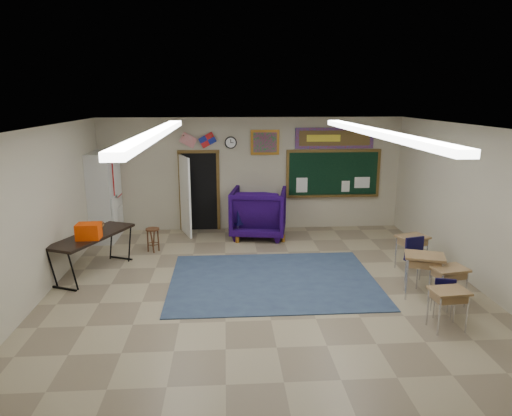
{
  "coord_description": "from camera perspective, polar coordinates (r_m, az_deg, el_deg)",
  "views": [
    {
      "loc": [
        -0.69,
        -7.52,
        3.52
      ],
      "look_at": [
        -0.09,
        1.5,
        1.3
      ],
      "focal_mm": 32.0,
      "sensor_mm": 36.0,
      "label": 1
    }
  ],
  "objects": [
    {
      "name": "floor",
      "position": [
        8.33,
        1.31,
        -11.23
      ],
      "size": [
        9.0,
        9.0,
        0.0
      ],
      "primitive_type": "plane",
      "color": "gray",
      "rests_on": "ground"
    },
    {
      "name": "back_wall",
      "position": [
        12.21,
        -0.54,
        4.24
      ],
      "size": [
        8.0,
        0.04,
        3.0
      ],
      "primitive_type": "cube",
      "color": "#B8B195",
      "rests_on": "floor"
    },
    {
      "name": "front_wall",
      "position": [
        3.7,
        8.07,
        -19.47
      ],
      "size": [
        8.0,
        0.04,
        3.0
      ],
      "primitive_type": "cube",
      "color": "#B8B195",
      "rests_on": "floor"
    },
    {
      "name": "left_wall",
      "position": [
        8.46,
        -26.73,
        -1.55
      ],
      "size": [
        0.04,
        9.0,
        3.0
      ],
      "primitive_type": "cube",
      "color": "#B8B195",
      "rests_on": "floor"
    },
    {
      "name": "right_wall",
      "position": [
        9.09,
        27.36,
        -0.64
      ],
      "size": [
        0.04,
        9.0,
        3.0
      ],
      "primitive_type": "cube",
      "color": "#B8B195",
      "rests_on": "floor"
    },
    {
      "name": "ceiling",
      "position": [
        7.57,
        1.44,
        9.83
      ],
      "size": [
        8.0,
        9.0,
        0.04
      ],
      "primitive_type": "cube",
      "color": "beige",
      "rests_on": "back_wall"
    },
    {
      "name": "area_rug",
      "position": [
        9.07,
        2.13,
        -9.0
      ],
      "size": [
        4.0,
        3.0,
        0.02
      ],
      "primitive_type": "cube",
      "color": "#324860",
      "rests_on": "floor"
    },
    {
      "name": "fluorescent_strips",
      "position": [
        7.57,
        1.44,
        9.38
      ],
      "size": [
        3.86,
        6.0,
        0.1
      ],
      "primitive_type": null,
      "color": "white",
      "rests_on": "ceiling"
    },
    {
      "name": "doorway",
      "position": [
        12.15,
        -7.59,
        1.95
      ],
      "size": [
        1.1,
        0.89,
        2.16
      ],
      "color": "black",
      "rests_on": "back_wall"
    },
    {
      "name": "chalkboard",
      "position": [
        12.5,
        9.62,
        4.1
      ],
      "size": [
        2.55,
        0.14,
        1.3
      ],
      "color": "brown",
      "rests_on": "back_wall"
    },
    {
      "name": "bulletin_board",
      "position": [
        12.38,
        9.8,
        8.61
      ],
      "size": [
        2.1,
        0.05,
        0.55
      ],
      "color": "#9D1C0D",
      "rests_on": "back_wall"
    },
    {
      "name": "framed_art_print",
      "position": [
        12.09,
        1.13,
        8.21
      ],
      "size": [
        0.75,
        0.05,
        0.65
      ],
      "color": "#9C641E",
      "rests_on": "back_wall"
    },
    {
      "name": "wall_clock",
      "position": [
        12.04,
        -3.18,
        8.17
      ],
      "size": [
        0.32,
        0.05,
        0.32
      ],
      "color": "black",
      "rests_on": "back_wall"
    },
    {
      "name": "wall_flags",
      "position": [
        12.03,
        -7.29,
        8.7
      ],
      "size": [
        1.16,
        0.06,
        0.7
      ],
      "primitive_type": null,
      "color": "red",
      "rests_on": "back_wall"
    },
    {
      "name": "storage_cabinet",
      "position": [
        12.01,
        -18.33,
        1.42
      ],
      "size": [
        0.59,
        1.25,
        2.2
      ],
      "color": "beige",
      "rests_on": "floor"
    },
    {
      "name": "wingback_armchair",
      "position": [
        11.7,
        0.34,
        -0.54
      ],
      "size": [
        1.56,
        1.6,
        1.26
      ],
      "primitive_type": "imported",
      "rotation": [
        0.0,
        0.0,
        2.97
      ],
      "color": "#19053A",
      "rests_on": "floor"
    },
    {
      "name": "student_chair_reading",
      "position": [
        11.49,
        -1.97,
        -1.86
      ],
      "size": [
        0.58,
        0.58,
        0.86
      ],
      "primitive_type": null,
      "rotation": [
        0.0,
        0.0,
        3.63
      ],
      "color": "black",
      "rests_on": "floor"
    },
    {
      "name": "student_chair_desk_a",
      "position": [
        8.18,
        22.24,
        -10.09
      ],
      "size": [
        0.43,
        0.43,
        0.7
      ],
      "primitive_type": null,
      "rotation": [
        0.0,
        0.0,
        2.87
      ],
      "color": "black",
      "rests_on": "floor"
    },
    {
      "name": "student_chair_desk_b",
      "position": [
        9.28,
        19.78,
        -6.41
      ],
      "size": [
        0.55,
        0.55,
        0.9
      ],
      "primitive_type": null,
      "rotation": [
        0.0,
        0.0,
        0.27
      ],
      "color": "black",
      "rests_on": "floor"
    },
    {
      "name": "student_desk_front_left",
      "position": [
        8.74,
        20.17,
        -7.7
      ],
      "size": [
        0.8,
        0.7,
        0.8
      ],
      "rotation": [
        0.0,
        0.0,
        -0.34
      ],
      "color": "olive",
      "rests_on": "floor"
    },
    {
      "name": "student_desk_front_right",
      "position": [
        10.05,
        18.88,
        -5.07
      ],
      "size": [
        0.72,
        0.63,
        0.72
      ],
      "rotation": [
        0.0,
        0.0,
        0.35
      ],
      "color": "olive",
      "rests_on": "floor"
    },
    {
      "name": "student_desk_back_left",
      "position": [
        7.76,
        22.84,
        -11.36
      ],
      "size": [
        0.58,
        0.46,
        0.66
      ],
      "rotation": [
        0.0,
        0.0,
        0.09
      ],
      "color": "olive",
      "rests_on": "floor"
    },
    {
      "name": "student_desk_back_right",
      "position": [
        8.61,
        22.86,
        -8.74
      ],
      "size": [
        0.63,
        0.52,
        0.68
      ],
      "rotation": [
        0.0,
        0.0,
        0.17
      ],
      "color": "olive",
      "rests_on": "floor"
    },
    {
      "name": "folding_table",
      "position": [
        9.84,
        -19.63,
        -5.25
      ],
      "size": [
        1.4,
        2.08,
        1.13
      ],
      "rotation": [
        0.0,
        0.0,
        -0.41
      ],
      "color": "black",
      "rests_on": "floor"
    },
    {
      "name": "wooden_stool",
      "position": [
        10.88,
        -12.75,
        -3.87
      ],
      "size": [
        0.31,
        0.31,
        0.56
      ],
      "color": "#512B18",
      "rests_on": "floor"
    }
  ]
}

